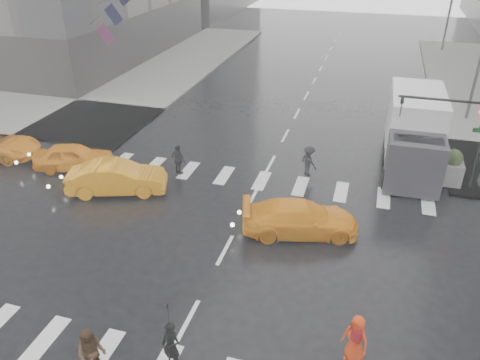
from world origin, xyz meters
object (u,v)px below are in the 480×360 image
(traffic_signal_pole, at_px, (462,126))
(box_truck, at_px, (414,131))
(pedestrian_brown, at_px, (92,354))
(pedestrian_orange, at_px, (356,339))
(taxi_front, at_px, (74,157))
(taxi_mid, at_px, (117,178))

(traffic_signal_pole, distance_m, box_truck, 2.82)
(pedestrian_brown, relative_size, pedestrian_orange, 1.06)
(traffic_signal_pole, bearing_deg, pedestrian_orange, -107.07)
(pedestrian_brown, xyz_separation_m, taxi_front, (-8.12, 11.22, -0.19))
(traffic_signal_pole, bearing_deg, taxi_front, -169.57)
(pedestrian_brown, relative_size, taxi_front, 0.43)
(traffic_signal_pole, relative_size, pedestrian_orange, 2.71)
(pedestrian_brown, height_order, pedestrian_orange, pedestrian_brown)
(pedestrian_brown, xyz_separation_m, pedestrian_orange, (7.07, 2.69, -0.04))
(pedestrian_orange, bearing_deg, pedestrian_brown, -134.17)
(box_truck, bearing_deg, traffic_signal_pole, -44.94)
(pedestrian_orange, distance_m, box_truck, 13.97)
(pedestrian_brown, xyz_separation_m, box_truck, (8.92, 16.48, 1.16))
(pedestrian_orange, relative_size, taxi_front, 0.41)
(pedestrian_brown, distance_m, box_truck, 18.77)
(box_truck, bearing_deg, taxi_front, -163.72)
(pedestrian_brown, distance_m, taxi_front, 13.85)
(traffic_signal_pole, xyz_separation_m, taxi_mid, (-15.42, -5.05, -2.45))
(taxi_mid, height_order, box_truck, box_truck)
(pedestrian_brown, bearing_deg, traffic_signal_pole, 36.36)
(pedestrian_brown, distance_m, pedestrian_orange, 7.56)
(pedestrian_orange, relative_size, box_truck, 0.23)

